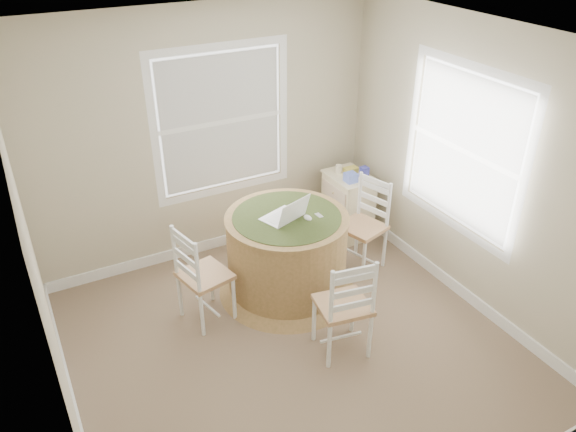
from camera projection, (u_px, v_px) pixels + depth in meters
room at (302, 203)px, 4.43m from camera, size 3.64×3.64×2.64m
round_table at (287, 251)px, 5.37m from camera, size 1.34×1.34×0.84m
chair_left at (205, 275)px, 5.00m from camera, size 0.48×0.50×0.95m
chair_near at (343, 305)px, 4.64m from camera, size 0.48×0.46×0.95m
chair_right at (362, 227)px, 5.72m from camera, size 0.51×0.52×0.95m
laptop at (285, 216)px, 5.13m from camera, size 0.45×0.42×0.25m
mouse at (308, 218)px, 5.14m from camera, size 0.07×0.11×0.04m
phone at (319, 216)px, 5.19m from camera, size 0.05×0.09×0.02m
keys at (301, 207)px, 5.33m from camera, size 0.06×0.05×0.02m
corner_chest at (348, 205)px, 6.33m from camera, size 0.42×0.57×0.74m
tissue_box at (351, 177)px, 5.99m from camera, size 0.12×0.12×0.10m
box_yellow at (351, 170)px, 6.19m from camera, size 0.15×0.10×0.06m
box_blue at (364, 172)px, 6.08m from camera, size 0.08×0.08×0.12m
cup_cream at (339, 169)px, 6.18m from camera, size 0.07×0.07×0.09m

